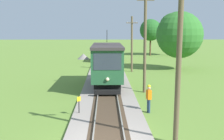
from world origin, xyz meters
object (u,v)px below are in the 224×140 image
freight_car (106,52)px  tree_right_near (173,27)px  utility_pole_foreground (179,54)px  gravel_pile (83,56)px  utility_pole_near_tram (145,40)px  utility_pole_mid (132,43)px  red_tram (107,63)px  track_worker (149,97)px  tree_left_near (151,30)px  tree_left_far (180,35)px  trackside_signal_marker (79,105)px

freight_car → tree_right_near: (12.91, 10.24, 4.06)m
utility_pole_foreground → tree_right_near: bearing=77.6°
gravel_pile → tree_right_near: bearing=21.4°
utility_pole_near_tram → utility_pole_mid: utility_pole_near_tram is taller
utility_pole_foreground → red_tram: bearing=103.0°
freight_car → tree_right_near: bearing=38.4°
gravel_pile → track_worker: size_ratio=1.20×
red_tram → freight_car: 21.48m
tree_left_near → tree_left_far: tree_left_far is taller
utility_pole_foreground → tree_right_near: (9.85, 44.92, 1.50)m
red_tram → utility_pole_mid: bearing=73.1°
tree_left_near → tree_right_near: bearing=0.8°
utility_pole_mid → tree_left_near: bearing=75.7°
trackside_signal_marker → tree_left_near: bearing=75.6°
freight_car → track_worker: 29.58m
red_tram → utility_pole_near_tram: (3.06, -1.98, 2.15)m
tree_right_near → utility_pole_near_tram: bearing=-106.3°
gravel_pile → trackside_signal_marker: bearing=-86.3°
utility_pole_foreground → tree_left_near: 45.21m
utility_pole_foreground → utility_pole_near_tram: bearing=90.0°
trackside_signal_marker → tree_right_near: tree_right_near is taller
tree_right_near → gravel_pile: bearing=-158.6°
track_worker → tree_left_near: 40.30m
tree_left_near → red_tram: bearing=-105.2°
utility_pole_foreground → utility_pole_near_tram: size_ratio=0.95×
utility_pole_near_tram → utility_pole_mid: (-0.00, 12.03, -0.89)m
utility_pole_foreground → trackside_signal_marker: 7.50m
gravel_pile → utility_pole_mid: bearing=-65.0°
utility_pole_near_tram → gravel_pile: utility_pole_near_tram is taller
track_worker → tree_left_far: tree_left_far is taller
tree_right_near → tree_left_far: size_ratio=1.11×
utility_pole_foreground → gravel_pile: (-7.01, 38.30, -3.64)m
track_worker → tree_right_near: size_ratio=0.22×
utility_pole_foreground → tree_left_near: bearing=83.0°
freight_car → utility_pole_foreground: 34.91m
trackside_signal_marker → tree_left_near: tree_left_near is taller
red_tram → track_worker: bearing=-72.3°
track_worker → utility_pole_foreground: bearing=81.7°
track_worker → gravel_pile: bearing=-92.8°
utility_pole_near_tram → tree_left_far: size_ratio=1.15×
utility_pole_mid → gravel_pile: 16.87m
red_tram → trackside_signal_marker: (-1.75, -8.59, -1.53)m
freight_car → track_worker: bearing=-85.0°
utility_pole_near_tram → tree_right_near: bearing=73.7°
utility_pole_mid → trackside_signal_marker: utility_pole_mid is taller
trackside_signal_marker → tree_left_far: (11.03, 20.34, 3.77)m
utility_pole_mid → freight_car: bearing=105.0°
gravel_pile → utility_pole_near_tram: bearing=-75.5°
track_worker → utility_pole_mid: bearing=-105.5°
red_tram → tree_left_far: tree_left_far is taller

